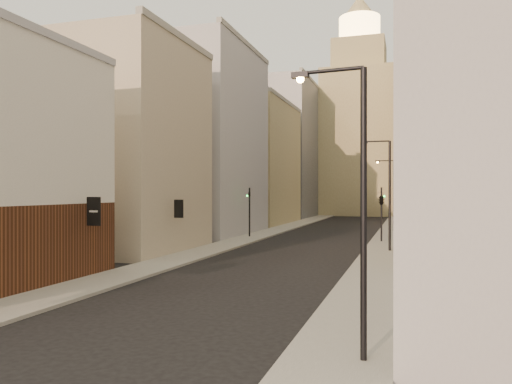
{
  "coord_description": "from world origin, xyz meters",
  "views": [
    {
      "loc": [
        8.35,
        -8.25,
        4.64
      ],
      "look_at": [
        -0.23,
        19.72,
        4.6
      ],
      "focal_mm": 35.0,
      "sensor_mm": 36.0,
      "label": 1
    }
  ],
  "objects_px": {
    "streetlamp_mid": "(387,188)",
    "traffic_light_right": "(381,199)",
    "streetlamp_near": "(356,194)",
    "traffic_light_left": "(249,201)",
    "streetlamp_far": "(392,191)",
    "clock_tower": "(359,126)",
    "white_tower": "(419,106)"
  },
  "relations": [
    {
      "from": "streetlamp_mid",
      "to": "traffic_light_right",
      "type": "relative_size",
      "value": 1.7
    },
    {
      "from": "streetlamp_near",
      "to": "streetlamp_mid",
      "type": "relative_size",
      "value": 0.94
    },
    {
      "from": "traffic_light_left",
      "to": "traffic_light_right",
      "type": "bearing_deg",
      "value": -174.46
    },
    {
      "from": "streetlamp_near",
      "to": "streetlamp_mid",
      "type": "height_order",
      "value": "streetlamp_mid"
    },
    {
      "from": "streetlamp_mid",
      "to": "streetlamp_far",
      "type": "distance_m",
      "value": 19.73
    },
    {
      "from": "streetlamp_near",
      "to": "clock_tower",
      "type": "bearing_deg",
      "value": 100.78
    },
    {
      "from": "traffic_light_left",
      "to": "traffic_light_right",
      "type": "relative_size",
      "value": 1.0
    },
    {
      "from": "clock_tower",
      "to": "streetlamp_mid",
      "type": "distance_m",
      "value": 62.96
    },
    {
      "from": "clock_tower",
      "to": "traffic_light_right",
      "type": "bearing_deg",
      "value": -82.63
    },
    {
      "from": "traffic_light_left",
      "to": "streetlamp_near",
      "type": "bearing_deg",
      "value": 122.85
    },
    {
      "from": "traffic_light_left",
      "to": "streetlamp_far",
      "type": "bearing_deg",
      "value": -128.51
    },
    {
      "from": "clock_tower",
      "to": "traffic_light_right",
      "type": "relative_size",
      "value": 8.98
    },
    {
      "from": "streetlamp_near",
      "to": "white_tower",
      "type": "bearing_deg",
      "value": 93.15
    },
    {
      "from": "streetlamp_mid",
      "to": "traffic_light_left",
      "type": "height_order",
      "value": "streetlamp_mid"
    },
    {
      "from": "clock_tower",
      "to": "white_tower",
      "type": "relative_size",
      "value": 1.08
    },
    {
      "from": "clock_tower",
      "to": "traffic_light_right",
      "type": "distance_m",
      "value": 56.28
    },
    {
      "from": "clock_tower",
      "to": "streetlamp_mid",
      "type": "height_order",
      "value": "clock_tower"
    },
    {
      "from": "white_tower",
      "to": "streetlamp_far",
      "type": "relative_size",
      "value": 5.06
    },
    {
      "from": "streetlamp_far",
      "to": "traffic_light_right",
      "type": "distance_m",
      "value": 12.74
    },
    {
      "from": "white_tower",
      "to": "streetlamp_mid",
      "type": "height_order",
      "value": "white_tower"
    },
    {
      "from": "streetlamp_mid",
      "to": "traffic_light_right",
      "type": "height_order",
      "value": "streetlamp_mid"
    },
    {
      "from": "streetlamp_far",
      "to": "streetlamp_mid",
      "type": "bearing_deg",
      "value": -98.34
    },
    {
      "from": "streetlamp_far",
      "to": "streetlamp_near",
      "type": "bearing_deg",
      "value": -98.4
    },
    {
      "from": "streetlamp_far",
      "to": "traffic_light_right",
      "type": "xyz_separation_m",
      "value": [
        -0.52,
        -12.71,
        -0.74
      ]
    },
    {
      "from": "traffic_light_right",
      "to": "clock_tower",
      "type": "bearing_deg",
      "value": -73.8
    },
    {
      "from": "streetlamp_mid",
      "to": "traffic_light_left",
      "type": "distance_m",
      "value": 15.88
    },
    {
      "from": "clock_tower",
      "to": "traffic_light_left",
      "type": "distance_m",
      "value": 55.14
    },
    {
      "from": "streetlamp_near",
      "to": "streetlamp_far",
      "type": "distance_m",
      "value": 45.28
    },
    {
      "from": "streetlamp_mid",
      "to": "streetlamp_far",
      "type": "height_order",
      "value": "streetlamp_mid"
    },
    {
      "from": "traffic_light_left",
      "to": "streetlamp_mid",
      "type": "bearing_deg",
      "value": 159.57
    },
    {
      "from": "streetlamp_near",
      "to": "streetlamp_mid",
      "type": "xyz_separation_m",
      "value": [
        -0.24,
        25.55,
        0.3
      ]
    },
    {
      "from": "traffic_light_left",
      "to": "traffic_light_right",
      "type": "distance_m",
      "value": 12.88
    }
  ]
}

